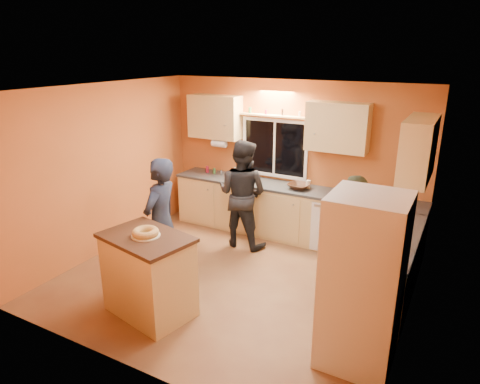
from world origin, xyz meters
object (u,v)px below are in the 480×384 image
Objects in this scene: island at (149,274)px; person_right at (351,240)px; person_center at (242,194)px; refrigerator at (362,282)px; person_left at (161,221)px.

island is 0.71× the size of person_right.
person_center reaches higher than person_right.
person_right is at bearing 46.93° from island.
refrigerator is 2.79m from person_left.
person_right is at bearing 101.05° from person_left.
person_left reaches higher than person_right.
person_right reaches higher than island.
person_right is (1.95, -0.81, -0.04)m from person_center.
refrigerator is at bearing 141.79° from person_center.
refrigerator is 3.00m from person_center.
person_center is at bearing 158.85° from person_left.
person_left is at bearing 112.14° from person_right.
person_right is at bearing 158.03° from person_center.
person_left reaches higher than island.
refrigerator is 1.54× the size of island.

